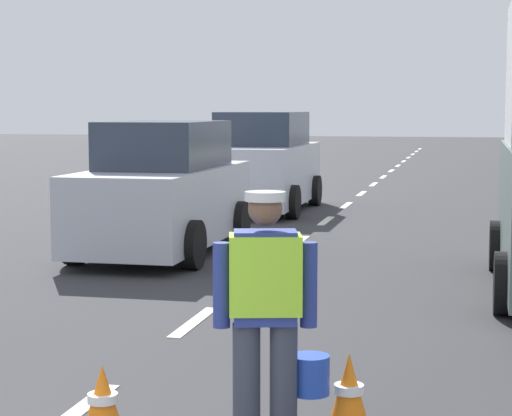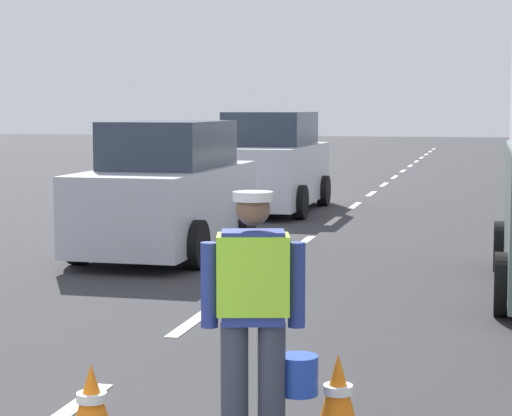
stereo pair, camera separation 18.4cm
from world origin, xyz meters
TOP-DOWN VIEW (x-y plane):
  - ground_plane at (0.00, 21.00)m, footprint 96.00×96.00m
  - lane_center_line at (0.00, 25.20)m, footprint 0.14×46.40m
  - road_worker at (1.50, 2.36)m, footprint 0.72×0.49m
  - traffic_cone_near at (0.42, 2.18)m, footprint 0.36×0.36m
  - traffic_cone_far at (1.98, 2.66)m, footprint 0.36×0.36m
  - car_oncoming_second at (-1.62, 16.25)m, footprint 2.07×4.35m
  - car_oncoming_lead at (-1.80, 10.15)m, footprint 1.94×4.31m

SIDE VIEW (x-z plane):
  - ground_plane at x=0.00m, z-range 0.00..0.00m
  - lane_center_line at x=0.00m, z-range 0.00..0.01m
  - traffic_cone_near at x=0.42m, z-range 0.00..0.52m
  - traffic_cone_far at x=1.98m, z-range 0.00..0.57m
  - car_oncoming_lead at x=-1.80m, z-range -0.07..1.92m
  - road_worker at x=1.50m, z-range 0.10..1.77m
  - car_oncoming_second at x=-1.62m, z-range -0.07..2.03m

